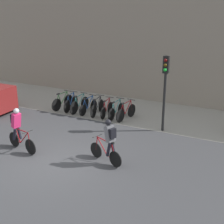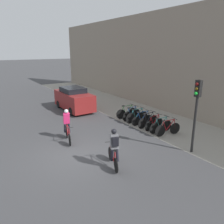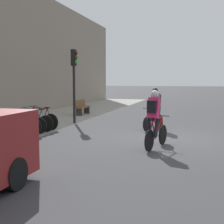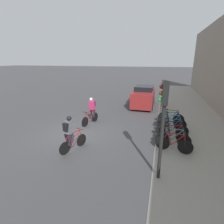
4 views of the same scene
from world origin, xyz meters
The scene contains 12 objects.
ground centered at (0.00, 0.00, 0.00)m, with size 200.00×200.00×0.00m, color #3D3D3F.
kerb_strip centered at (0.00, 6.75, 0.00)m, with size 44.00×4.50×0.01m, color gray.
cyclist_pink centered at (-1.92, 0.24, 0.95)m, with size 1.70×0.60×1.76m.
cyclist_grey centered at (1.90, 0.74, 0.95)m, with size 1.57×0.66×1.74m.
parked_bike_2 centered at (-2.20, 5.33, 0.42)m, with size 0.46×1.75×0.99m.
parked_bike_3 centered at (-1.64, 5.33, 0.38)m, with size 0.46×1.63×0.94m.
parked_bike_4 centered at (-1.08, 5.33, 0.41)m, with size 0.46×1.74×0.98m.
parked_bike_5 centered at (-0.52, 5.33, 0.39)m, with size 0.46×1.59×0.95m.
parked_bike_6 centered at (0.04, 5.33, 0.40)m, with size 0.46×1.70×0.97m.
parked_bike_7 centered at (0.59, 5.33, 0.41)m, with size 0.49×1.68×0.98m.
traffic_light_pole centered at (2.72, 4.72, 2.42)m, with size 0.26×0.30×3.49m.
bench centered at (6.30, 5.72, 0.47)m, with size 1.57×0.44×0.89m.
Camera 3 is at (-11.07, -1.04, 2.05)m, focal length 50.00 mm.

